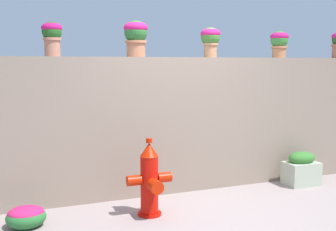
% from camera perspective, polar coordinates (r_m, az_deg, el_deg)
% --- Properties ---
extents(ground_plane, '(24.00, 24.00, 0.00)m').
position_cam_1_polar(ground_plane, '(4.94, 6.66, -13.32)').
color(ground_plane, gray).
extents(stone_wall, '(6.21, 0.37, 1.79)m').
position_cam_1_polar(stone_wall, '(5.77, 1.14, -1.18)').
color(stone_wall, gray).
rests_on(stone_wall, ground).
extents(potted_plant_1, '(0.24, 0.24, 0.41)m').
position_cam_1_polar(potted_plant_1, '(5.28, -15.17, 10.30)').
color(potted_plant_1, '#B6755B').
rests_on(potted_plant_1, stone_wall).
extents(potted_plant_2, '(0.31, 0.31, 0.46)m').
position_cam_1_polar(potted_plant_2, '(5.51, -4.30, 10.63)').
color(potted_plant_2, '#B6704F').
rests_on(potted_plant_2, stone_wall).
extents(potted_plant_3, '(0.27, 0.27, 0.41)m').
position_cam_1_polar(potted_plant_3, '(5.94, 5.66, 10.15)').
color(potted_plant_3, tan).
rests_on(potted_plant_3, stone_wall).
extents(potted_plant_4, '(0.27, 0.27, 0.39)m').
position_cam_1_polar(potted_plant_4, '(6.51, 14.56, 9.49)').
color(potted_plant_4, '#BE764C').
rests_on(potted_plant_4, stone_wall).
extents(fire_hydrant, '(0.52, 0.41, 0.88)m').
position_cam_1_polar(fire_hydrant, '(4.86, -2.44, -8.66)').
color(fire_hydrant, red).
rests_on(fire_hydrant, ground).
extents(flower_bush_left, '(0.41, 0.37, 0.23)m').
position_cam_1_polar(flower_bush_left, '(4.85, -18.33, -12.54)').
color(flower_bush_left, '#2B6D32').
rests_on(flower_bush_left, ground).
extents(planter_box, '(0.47, 0.32, 0.47)m').
position_cam_1_polar(planter_box, '(6.38, 17.29, -6.81)').
color(planter_box, '#A8B198').
rests_on(planter_box, ground).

